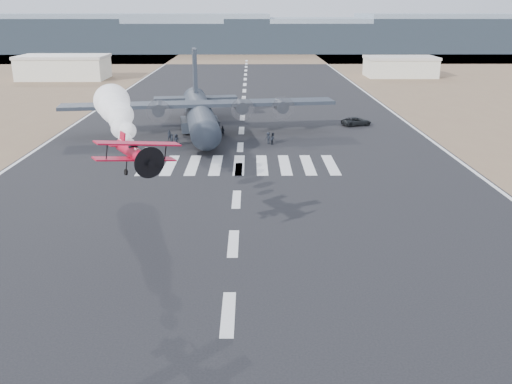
{
  "coord_description": "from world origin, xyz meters",
  "views": [
    {
      "loc": [
        1.55,
        -21.8,
        19.52
      ],
      "look_at": [
        2.0,
        26.16,
        4.0
      ],
      "focal_mm": 40.0,
      "sensor_mm": 36.0,
      "label": 1
    }
  ],
  "objects_px": {
    "hangar_left": "(64,67)",
    "transport_aircraft": "(199,112)",
    "hangar_right": "(400,66)",
    "crew_b": "(223,131)",
    "crew_e": "(176,140)",
    "aerobatic_biplane": "(134,153)",
    "support_vehicle": "(356,121)",
    "crew_c": "(268,138)",
    "crew_f": "(196,137)",
    "crew_g": "(172,140)",
    "crew_h": "(273,138)",
    "crew_d": "(216,130)",
    "crew_a": "(169,135)"
  },
  "relations": [
    {
      "from": "hangar_left",
      "to": "transport_aircraft",
      "type": "distance_m",
      "value": 86.37
    },
    {
      "from": "hangar_right",
      "to": "crew_b",
      "type": "xyz_separation_m",
      "value": [
        -48.93,
        -82.2,
        -2.21
      ]
    },
    {
      "from": "hangar_left",
      "to": "crew_e",
      "type": "distance_m",
      "value": 94.24
    },
    {
      "from": "aerobatic_biplane",
      "to": "transport_aircraft",
      "type": "distance_m",
      "value": 51.22
    },
    {
      "from": "support_vehicle",
      "to": "crew_b",
      "type": "distance_m",
      "value": 24.32
    },
    {
      "from": "hangar_left",
      "to": "crew_c",
      "type": "distance_m",
      "value": 100.08
    },
    {
      "from": "hangar_right",
      "to": "aerobatic_biplane",
      "type": "xyz_separation_m",
      "value": [
        -53.35,
        -129.54,
        6.0
      ]
    },
    {
      "from": "crew_f",
      "to": "crew_g",
      "type": "xyz_separation_m",
      "value": [
        -3.38,
        -1.94,
        0.04
      ]
    },
    {
      "from": "support_vehicle",
      "to": "crew_g",
      "type": "bearing_deg",
      "value": 97.88
    },
    {
      "from": "hangar_right",
      "to": "crew_b",
      "type": "bearing_deg",
      "value": -120.76
    },
    {
      "from": "hangar_right",
      "to": "crew_e",
      "type": "xyz_separation_m",
      "value": [
        -55.51,
        -89.09,
        -2.1
      ]
    },
    {
      "from": "crew_b",
      "to": "hangar_left",
      "type": "bearing_deg",
      "value": 145.77
    },
    {
      "from": "crew_g",
      "to": "crew_h",
      "type": "height_order",
      "value": "crew_h"
    },
    {
      "from": "crew_g",
      "to": "crew_d",
      "type": "bearing_deg",
      "value": 88.16
    },
    {
      "from": "crew_a",
      "to": "crew_b",
      "type": "relative_size",
      "value": 1.06
    },
    {
      "from": "support_vehicle",
      "to": "crew_b",
      "type": "xyz_separation_m",
      "value": [
        -22.87,
        -8.25,
        0.08
      ]
    },
    {
      "from": "transport_aircraft",
      "to": "crew_g",
      "type": "xyz_separation_m",
      "value": [
        -3.31,
        -10.13,
        -2.38
      ]
    },
    {
      "from": "crew_a",
      "to": "crew_e",
      "type": "height_order",
      "value": "crew_e"
    },
    {
      "from": "crew_b",
      "to": "crew_f",
      "type": "distance_m",
      "value": 6.04
    },
    {
      "from": "hangar_left",
      "to": "crew_c",
      "type": "height_order",
      "value": "hangar_left"
    },
    {
      "from": "crew_a",
      "to": "crew_b",
      "type": "xyz_separation_m",
      "value": [
        8.09,
        3.28,
        -0.04
      ]
    },
    {
      "from": "crew_c",
      "to": "crew_f",
      "type": "xyz_separation_m",
      "value": [
        -10.99,
        0.95,
        -0.03
      ]
    },
    {
      "from": "aerobatic_biplane",
      "to": "crew_a",
      "type": "bearing_deg",
      "value": 78.07
    },
    {
      "from": "crew_b",
      "to": "crew_h",
      "type": "xyz_separation_m",
      "value": [
        7.82,
        -5.99,
        0.1
      ]
    },
    {
      "from": "crew_h",
      "to": "crew_f",
      "type": "bearing_deg",
      "value": 98.19
    },
    {
      "from": "crew_b",
      "to": "crew_c",
      "type": "xyz_separation_m",
      "value": [
        7.11,
        -5.57,
        0.07
      ]
    },
    {
      "from": "hangar_left",
      "to": "crew_e",
      "type": "bearing_deg",
      "value": -63.19
    },
    {
      "from": "hangar_right",
      "to": "crew_d",
      "type": "relative_size",
      "value": 11.1
    },
    {
      "from": "transport_aircraft",
      "to": "crew_b",
      "type": "height_order",
      "value": "transport_aircraft"
    },
    {
      "from": "crew_f",
      "to": "crew_c",
      "type": "bearing_deg",
      "value": -127.04
    },
    {
      "from": "aerobatic_biplane",
      "to": "crew_g",
      "type": "height_order",
      "value": "aerobatic_biplane"
    },
    {
      "from": "hangar_left",
      "to": "support_vehicle",
      "type": "height_order",
      "value": "hangar_left"
    },
    {
      "from": "crew_f",
      "to": "crew_d",
      "type": "bearing_deg",
      "value": -64.79
    },
    {
      "from": "aerobatic_biplane",
      "to": "crew_h",
      "type": "relative_size",
      "value": 3.71
    },
    {
      "from": "crew_e",
      "to": "crew_h",
      "type": "relative_size",
      "value": 1.02
    },
    {
      "from": "hangar_right",
      "to": "crew_d",
      "type": "distance_m",
      "value": 96.34
    },
    {
      "from": "hangar_left",
      "to": "hangar_right",
      "type": "height_order",
      "value": "hangar_left"
    },
    {
      "from": "crew_f",
      "to": "crew_h",
      "type": "bearing_deg",
      "value": -128.78
    },
    {
      "from": "transport_aircraft",
      "to": "crew_e",
      "type": "bearing_deg",
      "value": -112.18
    },
    {
      "from": "crew_b",
      "to": "crew_f",
      "type": "xyz_separation_m",
      "value": [
        -3.88,
        -4.63,
        0.04
      ]
    },
    {
      "from": "transport_aircraft",
      "to": "crew_c",
      "type": "xyz_separation_m",
      "value": [
        11.07,
        -9.13,
        -2.38
      ]
    },
    {
      "from": "hangar_right",
      "to": "crew_a",
      "type": "relative_size",
      "value": 12.16
    },
    {
      "from": "crew_a",
      "to": "crew_f",
      "type": "xyz_separation_m",
      "value": [
        4.21,
        -1.35,
        -0.0
      ]
    },
    {
      "from": "crew_a",
      "to": "crew_c",
      "type": "distance_m",
      "value": 15.37
    },
    {
      "from": "crew_a",
      "to": "transport_aircraft",
      "type": "bearing_deg",
      "value": -138.78
    },
    {
      "from": "crew_b",
      "to": "crew_d",
      "type": "relative_size",
      "value": 0.87
    },
    {
      "from": "crew_f",
      "to": "crew_h",
      "type": "xyz_separation_m",
      "value": [
        11.7,
        -1.36,
        0.05
      ]
    },
    {
      "from": "crew_d",
      "to": "crew_f",
      "type": "xyz_separation_m",
      "value": [
        -2.87,
        -4.47,
        -0.08
      ]
    },
    {
      "from": "aerobatic_biplane",
      "to": "crew_a",
      "type": "xyz_separation_m",
      "value": [
        -3.67,
        44.06,
        -8.17
      ]
    },
    {
      "from": "crew_f",
      "to": "crew_h",
      "type": "height_order",
      "value": "crew_h"
    }
  ]
}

